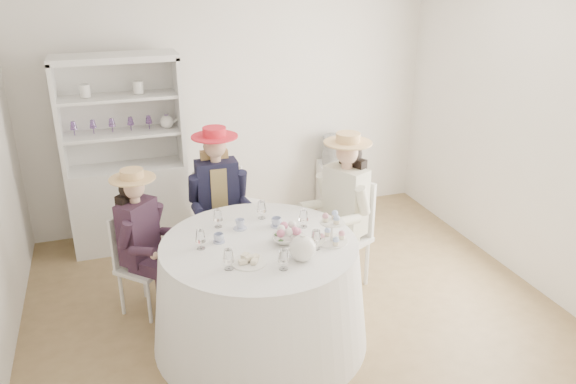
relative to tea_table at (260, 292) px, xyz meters
name	(u,v)px	position (x,y,z in m)	size (l,w,h in m)	color
ground	(292,306)	(0.38, 0.34, -0.43)	(4.50, 4.50, 0.00)	olive
wall_back	(234,105)	(0.38, 2.34, 0.92)	(4.50, 4.50, 0.00)	white
wall_front	(427,293)	(0.38, -1.66, 0.92)	(4.50, 4.50, 0.00)	white
wall_right	(526,136)	(2.63, 0.34, 0.92)	(4.50, 4.50, 0.00)	white
tea_table	(260,292)	(0.00, 0.00, 0.00)	(1.69, 1.69, 0.86)	white
hutch	(128,181)	(-0.84, 2.01, 0.28)	(1.26, 0.65, 2.00)	silver
side_table	(335,188)	(1.52, 2.08, -0.12)	(0.40, 0.40, 0.62)	silver
hatbox	(337,150)	(1.52, 2.08, 0.36)	(0.33, 0.33, 0.33)	black
guest_left	(141,234)	(-0.82, 0.69, 0.30)	(0.55, 0.55, 1.30)	silver
guest_mid	(218,195)	(-0.09, 1.07, 0.40)	(0.53, 0.55, 1.47)	silver
guest_right	(343,203)	(0.93, 0.54, 0.40)	(0.62, 0.56, 1.47)	silver
spare_chair	(232,202)	(0.15, 1.59, 0.10)	(0.57, 0.57, 0.97)	silver
teacup_a	(219,238)	(-0.29, 0.10, 0.46)	(0.08, 0.08, 0.06)	white
teacup_b	(240,225)	(-0.08, 0.27, 0.47)	(0.08, 0.08, 0.07)	white
teacup_c	(277,223)	(0.21, 0.22, 0.47)	(0.08, 0.08, 0.07)	white
flower_bowl	(285,240)	(0.19, -0.06, 0.46)	(0.20, 0.20, 0.05)	white
flower_arrangement	(288,232)	(0.21, -0.05, 0.51)	(0.16, 0.16, 0.06)	#D66B90
table_teapot	(303,248)	(0.23, -0.34, 0.52)	(0.27, 0.19, 0.20)	white
sandwich_plate	(249,261)	(-0.15, -0.28, 0.45)	(0.25, 0.25, 0.06)	white
cupcake_stand	(332,232)	(0.52, -0.16, 0.52)	(0.25, 0.25, 0.23)	white
stemware_set	(259,234)	(0.00, 0.00, 0.51)	(0.92, 0.92, 0.15)	white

